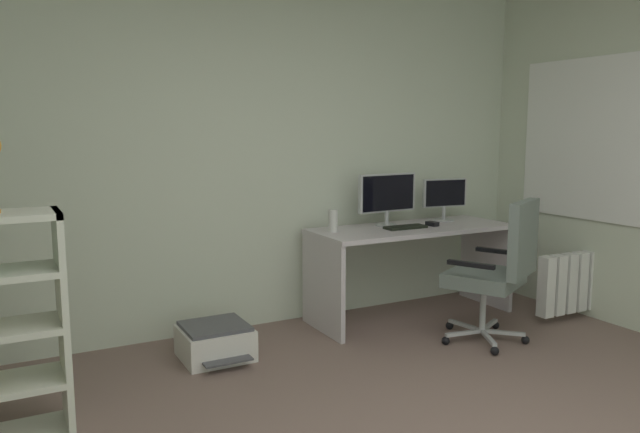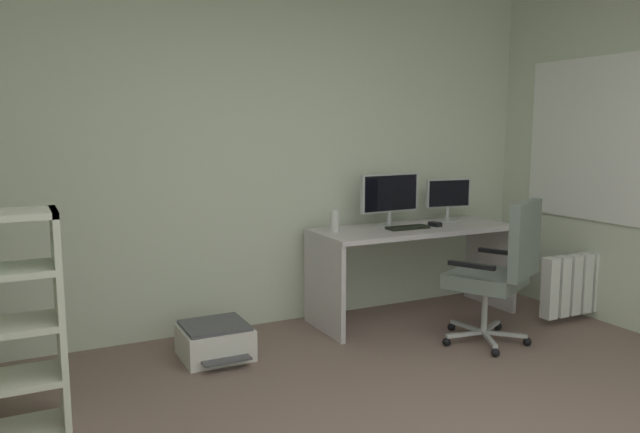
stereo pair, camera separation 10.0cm
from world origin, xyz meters
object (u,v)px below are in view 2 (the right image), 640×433
at_px(office_chair, 500,267).
at_px(printer, 215,341).
at_px(computer_mouse, 435,224).
at_px(desk, 414,250).
at_px(monitor_main, 390,195).
at_px(keyboard, 408,228).
at_px(desktop_speaker, 335,221).
at_px(radiator, 584,283).
at_px(monitor_secondary, 448,196).

bearing_deg(office_chair, printer, 160.40).
bearing_deg(computer_mouse, printer, 172.55).
xyz_separation_m(computer_mouse, printer, (-1.86, -0.08, -0.65)).
xyz_separation_m(computer_mouse, office_chair, (0.00, -0.74, -0.20)).
distance_m(desk, computer_mouse, 0.27).
xyz_separation_m(monitor_main, keyboard, (0.06, -0.18, -0.24)).
relative_size(desktop_speaker, radiator, 0.20).
bearing_deg(keyboard, desktop_speaker, 168.20).
bearing_deg(radiator, computer_mouse, 149.36).
bearing_deg(printer, radiator, -10.30).
bearing_deg(desktop_speaker, computer_mouse, -8.50).
distance_m(keyboard, office_chair, 0.81).
relative_size(keyboard, radiator, 0.41).
bearing_deg(radiator, printer, 169.70).
relative_size(monitor_secondary, desktop_speaker, 2.37).
bearing_deg(computer_mouse, office_chair, -99.72).
height_order(desk, printer, desk).
bearing_deg(printer, monitor_main, 9.46).
bearing_deg(monitor_secondary, keyboard, -161.55).
xyz_separation_m(office_chair, printer, (-1.86, 0.66, -0.45)).
bearing_deg(keyboard, computer_mouse, 0.90).
height_order(desk, monitor_secondary, monitor_secondary).
distance_m(keyboard, printer, 1.72).
distance_m(desk, monitor_secondary, 0.60).
height_order(computer_mouse, printer, computer_mouse).
height_order(monitor_secondary, desktop_speaker, monitor_secondary).
xyz_separation_m(desk, computer_mouse, (0.17, -0.05, 0.20)).
bearing_deg(monitor_main, monitor_secondary, 0.01).
relative_size(keyboard, office_chair, 0.33).
height_order(keyboard, radiator, keyboard).
bearing_deg(desk, radiator, -28.95).
xyz_separation_m(desk, monitor_main, (-0.16, 0.12, 0.44)).
bearing_deg(desk, desktop_speaker, 173.73).
height_order(monitor_main, computer_mouse, monitor_main).
height_order(monitor_main, radiator, monitor_main).
bearing_deg(monitor_main, desk, -38.12).
xyz_separation_m(monitor_secondary, keyboard, (-0.53, -0.18, -0.20)).
height_order(desk, office_chair, office_chair).
bearing_deg(computer_mouse, monitor_main, 141.61).
xyz_separation_m(monitor_main, desktop_speaker, (-0.52, -0.05, -0.17)).
relative_size(desk, office_chair, 1.60).
bearing_deg(radiator, keyboard, 154.85).
xyz_separation_m(monitor_secondary, radiator, (0.76, -0.78, -0.66)).
xyz_separation_m(keyboard, radiator, (1.29, -0.60, -0.45)).
relative_size(keyboard, desktop_speaker, 2.00).
distance_m(keyboard, desktop_speaker, 0.60).
xyz_separation_m(keyboard, printer, (-1.59, -0.08, -0.64)).
relative_size(monitor_main, desktop_speaker, 3.18).
distance_m(desk, printer, 1.75).
relative_size(desk, monitor_main, 3.05).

